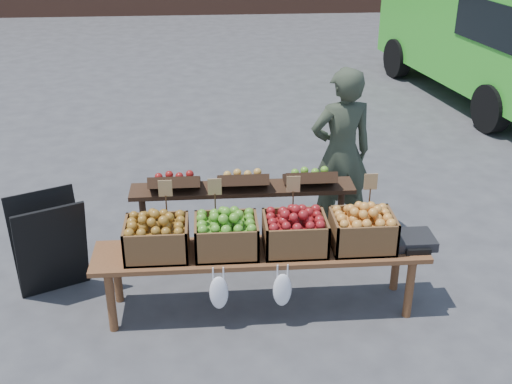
{
  "coord_description": "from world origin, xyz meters",
  "views": [
    {
      "loc": [
        -0.23,
        -4.72,
        3.25
      ],
      "look_at": [
        0.14,
        0.22,
        0.85
      ],
      "focal_mm": 45.0,
      "sensor_mm": 36.0,
      "label": 1
    }
  ],
  "objects_px": {
    "crate_green_apples": "(362,231)",
    "weighing_scale": "(413,240)",
    "delivery_van": "(497,32)",
    "chalkboard_sign": "(49,245)",
    "vendor": "(341,154)",
    "crate_golden_apples": "(157,239)",
    "display_bench": "(261,280)",
    "crate_russet_pears": "(226,236)",
    "back_table": "(243,214)",
    "crate_red_apples": "(295,234)"
  },
  "relations": [
    {
      "from": "crate_russet_pears",
      "to": "crate_red_apples",
      "type": "relative_size",
      "value": 1.0
    },
    {
      "from": "crate_golden_apples",
      "to": "crate_red_apples",
      "type": "xyz_separation_m",
      "value": [
        1.1,
        0.0,
        0.0
      ]
    },
    {
      "from": "crate_red_apples",
      "to": "crate_russet_pears",
      "type": "bearing_deg",
      "value": 180.0
    },
    {
      "from": "chalkboard_sign",
      "to": "crate_green_apples",
      "type": "xyz_separation_m",
      "value": [
        2.61,
        -0.43,
        0.26
      ]
    },
    {
      "from": "display_bench",
      "to": "weighing_scale",
      "type": "bearing_deg",
      "value": 0.0
    },
    {
      "from": "crate_russet_pears",
      "to": "display_bench",
      "type": "bearing_deg",
      "value": 0.0
    },
    {
      "from": "back_table",
      "to": "crate_green_apples",
      "type": "distance_m",
      "value": 1.19
    },
    {
      "from": "display_bench",
      "to": "crate_golden_apples",
      "type": "xyz_separation_m",
      "value": [
        -0.82,
        0.0,
        0.42
      ]
    },
    {
      "from": "delivery_van",
      "to": "weighing_scale",
      "type": "distance_m",
      "value": 6.4
    },
    {
      "from": "crate_russet_pears",
      "to": "vendor",
      "type": "bearing_deg",
      "value": 47.4
    },
    {
      "from": "crate_green_apples",
      "to": "crate_red_apples",
      "type": "bearing_deg",
      "value": 180.0
    },
    {
      "from": "vendor",
      "to": "chalkboard_sign",
      "type": "relative_size",
      "value": 1.93
    },
    {
      "from": "delivery_van",
      "to": "display_bench",
      "type": "height_order",
      "value": "delivery_van"
    },
    {
      "from": "vendor",
      "to": "crate_golden_apples",
      "type": "height_order",
      "value": "vendor"
    },
    {
      "from": "delivery_van",
      "to": "vendor",
      "type": "relative_size",
      "value": 2.76
    },
    {
      "from": "crate_golden_apples",
      "to": "weighing_scale",
      "type": "height_order",
      "value": "crate_golden_apples"
    },
    {
      "from": "vendor",
      "to": "crate_red_apples",
      "type": "relative_size",
      "value": 3.45
    },
    {
      "from": "crate_golden_apples",
      "to": "crate_russet_pears",
      "type": "bearing_deg",
      "value": 0.0
    },
    {
      "from": "crate_russet_pears",
      "to": "weighing_scale",
      "type": "relative_size",
      "value": 1.47
    },
    {
      "from": "crate_russet_pears",
      "to": "crate_green_apples",
      "type": "xyz_separation_m",
      "value": [
        1.1,
        0.0,
        0.0
      ]
    },
    {
      "from": "display_bench",
      "to": "chalkboard_sign",
      "type": "bearing_deg",
      "value": 166.49
    },
    {
      "from": "delivery_van",
      "to": "chalkboard_sign",
      "type": "xyz_separation_m",
      "value": [
        -6.06,
        -5.19,
        -0.62
      ]
    },
    {
      "from": "chalkboard_sign",
      "to": "display_bench",
      "type": "xyz_separation_m",
      "value": [
        1.78,
        -0.43,
        -0.16
      ]
    },
    {
      "from": "chalkboard_sign",
      "to": "crate_red_apples",
      "type": "xyz_separation_m",
      "value": [
        2.06,
        -0.43,
        0.26
      ]
    },
    {
      "from": "chalkboard_sign",
      "to": "display_bench",
      "type": "bearing_deg",
      "value": -38.05
    },
    {
      "from": "crate_golden_apples",
      "to": "crate_russet_pears",
      "type": "height_order",
      "value": "same"
    },
    {
      "from": "display_bench",
      "to": "crate_green_apples",
      "type": "xyz_separation_m",
      "value": [
        0.82,
        0.0,
        0.42
      ]
    },
    {
      "from": "display_bench",
      "to": "crate_golden_apples",
      "type": "bearing_deg",
      "value": 180.0
    },
    {
      "from": "crate_golden_apples",
      "to": "crate_russet_pears",
      "type": "distance_m",
      "value": 0.55
    },
    {
      "from": "back_table",
      "to": "crate_golden_apples",
      "type": "relative_size",
      "value": 4.2
    },
    {
      "from": "weighing_scale",
      "to": "delivery_van",
      "type": "bearing_deg",
      "value": 61.73
    },
    {
      "from": "crate_red_apples",
      "to": "vendor",
      "type": "bearing_deg",
      "value": 64.09
    },
    {
      "from": "vendor",
      "to": "display_bench",
      "type": "relative_size",
      "value": 0.64
    },
    {
      "from": "delivery_van",
      "to": "crate_russet_pears",
      "type": "height_order",
      "value": "delivery_van"
    },
    {
      "from": "chalkboard_sign",
      "to": "weighing_scale",
      "type": "height_order",
      "value": "chalkboard_sign"
    },
    {
      "from": "display_bench",
      "to": "crate_green_apples",
      "type": "bearing_deg",
      "value": 0.0
    },
    {
      "from": "delivery_van",
      "to": "chalkboard_sign",
      "type": "relative_size",
      "value": 5.33
    },
    {
      "from": "chalkboard_sign",
      "to": "crate_red_apples",
      "type": "relative_size",
      "value": 1.79
    },
    {
      "from": "chalkboard_sign",
      "to": "crate_green_apples",
      "type": "height_order",
      "value": "chalkboard_sign"
    },
    {
      "from": "back_table",
      "to": "crate_red_apples",
      "type": "relative_size",
      "value": 4.2
    },
    {
      "from": "delivery_van",
      "to": "crate_green_apples",
      "type": "distance_m",
      "value": 6.6
    },
    {
      "from": "vendor",
      "to": "crate_green_apples",
      "type": "distance_m",
      "value": 1.28
    },
    {
      "from": "crate_golden_apples",
      "to": "crate_green_apples",
      "type": "bearing_deg",
      "value": 0.0
    },
    {
      "from": "crate_golden_apples",
      "to": "chalkboard_sign",
      "type": "bearing_deg",
      "value": 155.91
    },
    {
      "from": "vendor",
      "to": "crate_golden_apples",
      "type": "relative_size",
      "value": 3.45
    },
    {
      "from": "weighing_scale",
      "to": "vendor",
      "type": "bearing_deg",
      "value": 105.82
    },
    {
      "from": "crate_green_apples",
      "to": "weighing_scale",
      "type": "bearing_deg",
      "value": 0.0
    },
    {
      "from": "back_table",
      "to": "weighing_scale",
      "type": "height_order",
      "value": "back_table"
    },
    {
      "from": "vendor",
      "to": "crate_green_apples",
      "type": "height_order",
      "value": "vendor"
    },
    {
      "from": "back_table",
      "to": "delivery_van",
      "type": "bearing_deg",
      "value": 48.24
    }
  ]
}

